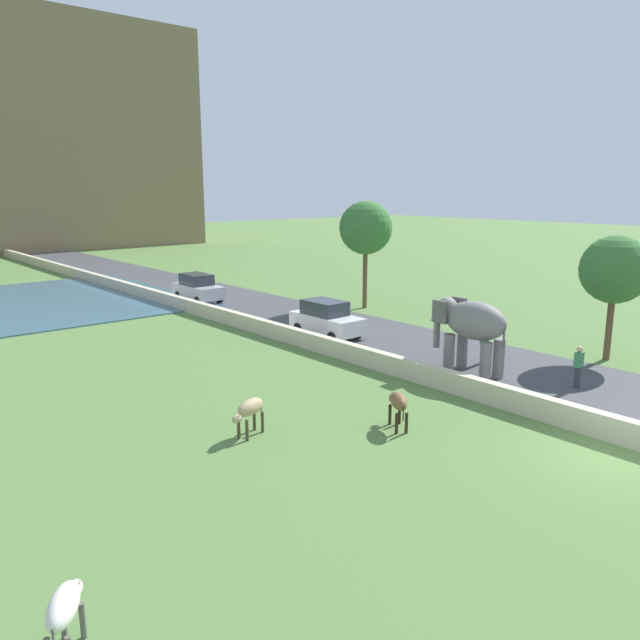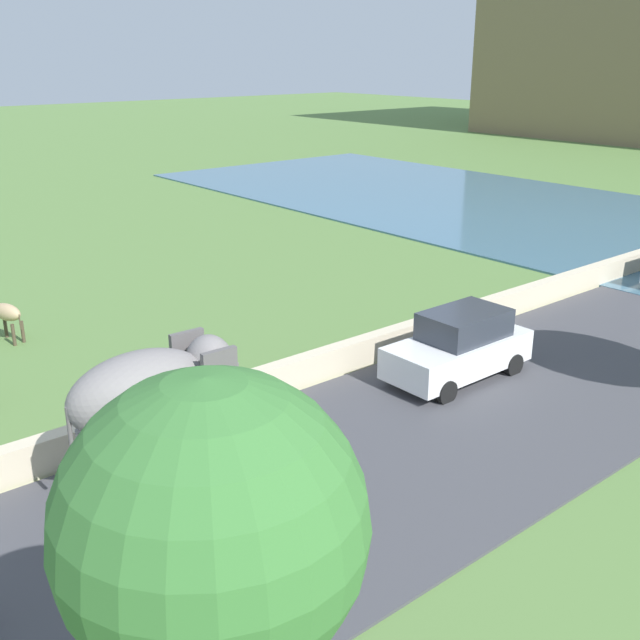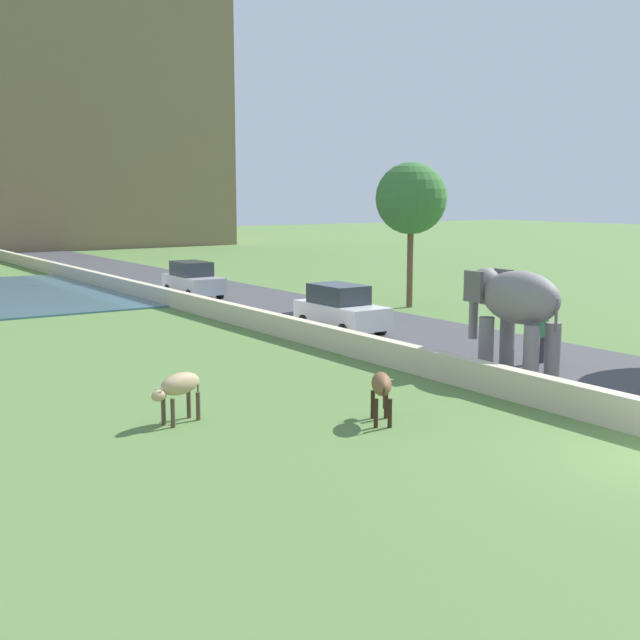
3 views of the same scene
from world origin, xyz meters
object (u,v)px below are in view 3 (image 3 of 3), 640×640
elephant (514,304)px  person_beside_elephant (541,336)px  cow_tan (179,387)px  car_white (341,309)px  car_silver (193,280)px  cow_brown (381,386)px

elephant → person_beside_elephant: (1.70, 0.45, -1.16)m
cow_tan → car_white: bearing=38.3°
car_silver → car_white: bearing=-90.0°
person_beside_elephant → cow_tan: (-11.80, 0.11, -0.04)m
person_beside_elephant → cow_brown: person_beside_elephant is taller
elephant → cow_tan: 10.19m
car_white → car_silver: same height
car_silver → cow_tan: size_ratio=2.83×
car_white → cow_brown: bearing=-121.0°
person_beside_elephant → cow_tan: person_beside_elephant is taller
cow_tan → elephant: bearing=-3.1°
car_white → car_silver: size_ratio=1.00×
elephant → car_silver: (-0.01, 21.25, -1.14)m
elephant → person_beside_elephant: elephant is taller
cow_brown → car_silver: bearing=74.9°
elephant → cow_brown: 6.67m
elephant → car_white: 8.61m
person_beside_elephant → cow_brown: 8.32m
car_white → cow_tan: (-10.09, -7.98, -0.06)m
car_white → cow_brown: 12.19m
elephant → car_white: bearing=90.0°
person_beside_elephant → car_silver: bearing=94.7°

